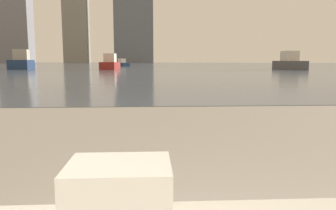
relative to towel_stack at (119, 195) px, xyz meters
The scene contains 6 objects.
towel_stack is the anchor object (origin of this frame).
harbor_water 61.03m from the towel_stack, 89.88° to the left, with size 180.00×110.00×0.01m.
harbor_boat_0 35.27m from the towel_stack, 66.08° to the left, with size 1.77×5.03×1.88m.
harbor_boat_1 33.68m from the towel_stack, 96.88° to the left, with size 1.69×4.39×1.62m.
harbor_boat_2 50.45m from the towel_stack, 94.89° to the left, with size 2.61×3.25×1.19m.
harbor_boat_3 38.05m from the towel_stack, 111.13° to the left, with size 2.96×5.82×2.08m.
Camera 1 is at (-0.05, 0.21, 0.97)m, focal length 35.00 mm.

